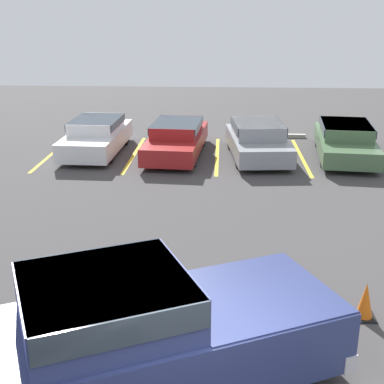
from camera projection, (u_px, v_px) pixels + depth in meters
The scene contains 11 objects.
stall_stripe_a at pixel (53, 153), 19.19m from camera, with size 0.12×4.97×0.01m, color yellow.
stall_stripe_b at pixel (134, 154), 19.03m from camera, with size 0.12×4.97×0.01m, color yellow.
stall_stripe_c at pixel (217, 155), 18.87m from camera, with size 0.12×4.97×0.01m, color yellow.
stall_stripe_d at pixel (301, 157), 18.72m from camera, with size 0.12×4.97×0.01m, color yellow.
pickup_truck at pixel (131, 337), 6.99m from camera, with size 6.09×4.27×1.79m.
parked_sedan_a at pixel (97, 135), 19.06m from camera, with size 1.87×4.43×1.22m.
parked_sedan_b at pixel (177, 137), 18.79m from camera, with size 2.06×4.82×1.17m.
parked_sedan_c at pixel (257, 139), 18.44m from camera, with size 2.19×4.37×1.24m.
parked_sedan_d at pixel (345, 139), 18.52m from camera, with size 2.28×4.90×1.18m.
traffic_cone at pixel (365, 302), 8.94m from camera, with size 0.38×0.38×0.65m.
wheel_stop_curb at pixel (281, 136), 21.46m from camera, with size 1.93×0.20×0.14m, color #B7B2A8.
Camera 1 is at (0.11, -5.31, 4.97)m, focal length 50.00 mm.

